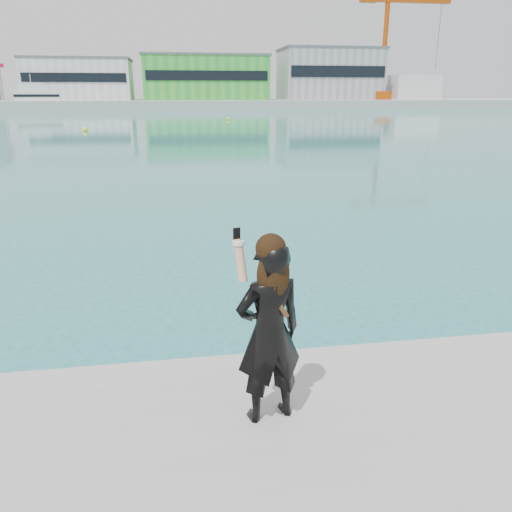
{
  "coord_description": "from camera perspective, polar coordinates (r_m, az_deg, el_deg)",
  "views": [
    {
      "loc": [
        -0.81,
        -3.98,
        3.61
      ],
      "look_at": [
        -0.08,
        0.54,
        2.11
      ],
      "focal_mm": 35.0,
      "sensor_mm": 36.0,
      "label": 1
    }
  ],
  "objects": [
    {
      "name": "ground",
      "position": [
        5.43,
        1.85,
        -23.5
      ],
      "size": [
        500.0,
        500.0,
        0.0
      ],
      "primitive_type": "plane",
      "color": "#1B7D7C",
      "rests_on": "ground"
    },
    {
      "name": "far_quay",
      "position": [
        134.0,
        -9.36,
        16.79
      ],
      "size": [
        320.0,
        40.0,
        2.0
      ],
      "primitive_type": "cube",
      "color": "#9E9E99",
      "rests_on": "ground"
    },
    {
      "name": "warehouse_white",
      "position": [
        133.68,
        -19.47,
        18.51
      ],
      "size": [
        24.48,
        15.35,
        9.5
      ],
      "color": "silver",
      "rests_on": "far_quay"
    },
    {
      "name": "warehouse_green",
      "position": [
        132.3,
        -5.82,
        19.62
      ],
      "size": [
        30.6,
        16.36,
        10.5
      ],
      "color": "green",
      "rests_on": "far_quay"
    },
    {
      "name": "warehouse_grey_right",
      "position": [
        138.2,
        8.38,
        19.88
      ],
      "size": [
        25.5,
        15.35,
        12.5
      ],
      "color": "gray",
      "rests_on": "far_quay"
    },
    {
      "name": "ancillary_shed",
      "position": [
        144.37,
        17.35,
        17.91
      ],
      "size": [
        12.0,
        10.0,
        6.0
      ],
      "primitive_type": "cube",
      "color": "silver",
      "rests_on": "far_quay"
    },
    {
      "name": "dock_crane",
      "position": [
        137.55,
        15.0,
        22.34
      ],
      "size": [
        23.0,
        4.0,
        24.0
      ],
      "color": "#C8480B",
      "rests_on": "far_quay"
    },
    {
      "name": "flagpole_left",
      "position": [
        130.4,
        -27.19,
        17.54
      ],
      "size": [
        1.28,
        0.16,
        8.0
      ],
      "color": "silver",
      "rests_on": "far_quay"
    },
    {
      "name": "flagpole_right",
      "position": [
        127.09,
        1.15,
        19.45
      ],
      "size": [
        1.28,
        0.16,
        8.0
      ],
      "color": "silver",
      "rests_on": "far_quay"
    },
    {
      "name": "motor_yacht",
      "position": [
        121.31,
        -23.48,
        15.99
      ],
      "size": [
        16.46,
        7.74,
        7.41
      ],
      "rotation": [
        0.0,
        0.0,
        0.22
      ],
      "color": "white",
      "rests_on": "ground"
    },
    {
      "name": "buoy_near",
      "position": [
        72.19,
        -3.11,
        15.24
      ],
      "size": [
        0.5,
        0.5,
        0.5
      ],
      "primitive_type": "sphere",
      "color": "#FDFF0D",
      "rests_on": "ground"
    },
    {
      "name": "buoy_extra",
      "position": [
        53.3,
        -18.93,
        13.31
      ],
      "size": [
        0.5,
        0.5,
        0.5
      ],
      "primitive_type": "sphere",
      "color": "#FDFF0D",
      "rests_on": "ground"
    },
    {
      "name": "woman",
      "position": [
        4.33,
        1.51,
        -8.21
      ],
      "size": [
        0.68,
        0.53,
        1.75
      ],
      "rotation": [
        0.0,
        0.0,
        3.38
      ],
      "color": "black",
      "rests_on": "near_quay"
    }
  ]
}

